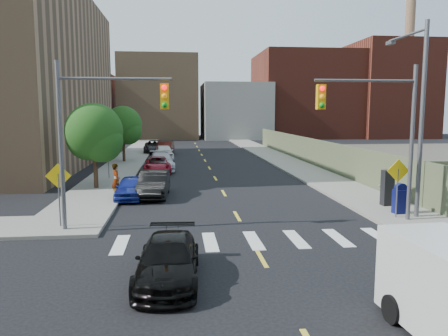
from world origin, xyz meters
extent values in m
plane|color=black|center=(0.00, 0.00, 0.00)|extent=(160.00, 160.00, 0.00)
cube|color=gray|center=(-7.75, 41.50, 0.07)|extent=(3.50, 73.00, 0.15)
cube|color=gray|center=(7.75, 41.50, 0.07)|extent=(3.50, 73.00, 0.15)
cube|color=#575D41|center=(9.60, 28.00, 1.25)|extent=(0.12, 44.00, 2.50)
cube|color=#592319|center=(-22.00, 70.00, 6.00)|extent=(14.00, 18.00, 12.00)
cube|color=#8C6B4C|center=(-6.00, 72.00, 7.50)|extent=(14.00, 16.00, 15.00)
cube|color=gray|center=(8.00, 70.00, 5.00)|extent=(12.00, 16.00, 10.00)
cube|color=#592319|center=(22.00, 72.00, 8.00)|extent=(18.00, 18.00, 16.00)
cube|color=#592319|center=(38.00, 70.00, 9.00)|extent=(14.00, 16.00, 18.00)
cylinder|color=#8C6B4C|center=(42.00, 70.00, 14.00)|extent=(1.80, 1.80, 28.00)
cylinder|color=#59595E|center=(-7.50, 6.00, 3.50)|extent=(0.18, 0.18, 7.00)
cylinder|color=#59595E|center=(-5.25, 6.00, 6.30)|extent=(4.50, 0.12, 0.12)
cube|color=#E5A50C|center=(-3.30, 6.00, 5.60)|extent=(0.35, 0.30, 1.05)
cylinder|color=#59595E|center=(7.50, 6.00, 3.50)|extent=(0.18, 0.18, 7.00)
cylinder|color=#59595E|center=(5.25, 6.00, 6.30)|extent=(4.50, 0.12, 0.12)
cube|color=#E5A50C|center=(3.30, 6.00, 5.60)|extent=(0.35, 0.30, 1.05)
cylinder|color=#59595E|center=(8.20, 6.50, 4.50)|extent=(0.20, 0.20, 9.00)
cylinder|color=#59595E|center=(8.20, 8.20, 8.60)|extent=(0.12, 3.50, 0.12)
cube|color=#59595E|center=(8.20, 9.80, 8.50)|extent=(0.25, 0.60, 0.18)
cylinder|color=#59595E|center=(-7.80, 6.50, 1.20)|extent=(0.06, 0.06, 2.40)
cube|color=yellow|center=(-7.80, 6.50, 2.30)|extent=(1.06, 0.04, 1.06)
cylinder|color=#59595E|center=(7.20, 6.50, 1.20)|extent=(0.06, 0.06, 2.40)
cube|color=yellow|center=(7.20, 6.50, 2.30)|extent=(1.06, 0.04, 1.06)
cylinder|color=#59595E|center=(-7.80, 20.00, 1.20)|extent=(0.06, 0.06, 2.40)
cube|color=yellow|center=(-7.80, 20.00, 2.30)|extent=(1.06, 0.04, 1.06)
cylinder|color=#332114|center=(-8.00, 16.00, 1.32)|extent=(0.28, 0.28, 2.64)
sphere|color=#1A4213|center=(-8.00, 16.00, 3.72)|extent=(3.60, 3.60, 3.60)
sphere|color=#1A4213|center=(-7.50, 15.70, 3.12)|extent=(2.64, 2.64, 2.64)
sphere|color=#1A4213|center=(-8.40, 16.40, 3.30)|extent=(2.88, 2.88, 2.88)
cylinder|color=#332114|center=(-8.00, 31.00, 1.32)|extent=(0.28, 0.28, 2.64)
sphere|color=#1A4213|center=(-8.00, 31.00, 3.72)|extent=(3.60, 3.60, 3.60)
sphere|color=#1A4213|center=(-7.50, 30.70, 3.12)|extent=(2.64, 2.64, 2.64)
sphere|color=#1A4213|center=(-8.40, 31.40, 3.30)|extent=(2.88, 2.88, 2.88)
imported|color=navy|center=(-5.50, 12.83, 0.65)|extent=(1.67, 3.88, 1.31)
imported|color=black|center=(-4.20, 13.33, 0.76)|extent=(1.85, 4.69, 1.52)
imported|color=maroon|center=(-4.41, 23.37, 0.66)|extent=(2.27, 4.78, 1.32)
imported|color=#B7B9C0|center=(-4.20, 25.03, 0.77)|extent=(2.54, 5.44, 1.54)
imported|color=white|center=(-4.20, 33.59, 0.78)|extent=(2.28, 4.71, 1.55)
imported|color=#3C100C|center=(-4.20, 38.34, 0.78)|extent=(2.13, 4.87, 1.56)
imported|color=black|center=(-5.50, 40.78, 0.76)|extent=(2.69, 5.55, 1.52)
imported|color=black|center=(-3.13, 0.26, 0.64)|extent=(2.04, 4.51, 1.28)
cube|color=black|center=(3.10, -2.58, 1.43)|extent=(1.76, 1.19, 0.83)
cylinder|color=black|center=(2.24, -2.90, 0.32)|extent=(0.29, 0.71, 0.70)
cube|color=#0E1253|center=(7.73, 7.18, 0.72)|extent=(0.65, 0.53, 1.14)
cylinder|color=#0E1253|center=(7.73, 7.18, 1.32)|extent=(0.62, 0.34, 0.59)
cube|color=black|center=(7.96, 8.93, 1.07)|extent=(0.58, 0.49, 1.85)
imported|color=gray|center=(-6.30, 12.78, 1.10)|extent=(0.67, 0.81, 1.91)
imported|color=gray|center=(8.04, 9.32, 1.06)|extent=(1.04, 0.90, 1.82)
camera|label=1|loc=(-2.81, -12.24, 4.99)|focal=35.00mm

